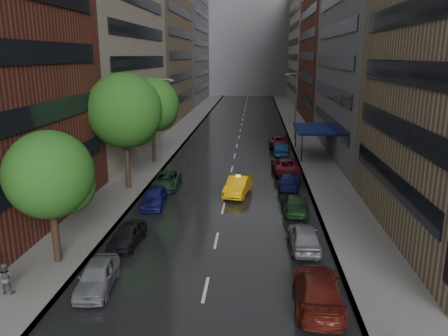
{
  "coord_description": "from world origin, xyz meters",
  "views": [
    {
      "loc": [
        2.35,
        -15.49,
        11.38
      ],
      "look_at": [
        0.0,
        16.79,
        3.0
      ],
      "focal_mm": 35.0,
      "sensor_mm": 36.0,
      "label": 1
    }
  ],
  "objects": [
    {
      "name": "building_far",
      "position": [
        0.0,
        118.0,
        16.0
      ],
      "size": [
        40.0,
        14.0,
        32.0
      ],
      "primitive_type": "cube",
      "color": "slate",
      "rests_on": "ground"
    },
    {
      "name": "parked_cars_left",
      "position": [
        -5.4,
        13.61,
        0.69
      ],
      "size": [
        2.43,
        21.99,
        1.45
      ],
      "color": "slate",
      "rests_on": "ground"
    },
    {
      "name": "buildings_left",
      "position": [
        -15.0,
        58.79,
        15.99
      ],
      "size": [
        8.0,
        108.0,
        38.0
      ],
      "color": "maroon",
      "rests_on": "ground"
    },
    {
      "name": "awning",
      "position": [
        8.98,
        35.0,
        3.13
      ],
      "size": [
        4.0,
        8.0,
        3.12
      ],
      "color": "navy",
      "rests_on": "sidewalk_right"
    },
    {
      "name": "street_lamp_right",
      "position": [
        7.72,
        45.0,
        4.89
      ],
      "size": [
        1.74,
        0.22,
        9.0
      ],
      "color": "gray",
      "rests_on": "sidewalk_right"
    },
    {
      "name": "road",
      "position": [
        0.0,
        50.0,
        0.01
      ],
      "size": [
        14.0,
        140.0,
        0.01
      ],
      "primitive_type": "cube",
      "color": "black",
      "rests_on": "ground"
    },
    {
      "name": "ped_black_umbrella",
      "position": [
        -9.58,
        2.75,
        1.4
      ],
      "size": [
        0.96,
        0.98,
        2.09
      ],
      "color": "#4A4B4F",
      "rests_on": "sidewalk_left"
    },
    {
      "name": "parked_cars_right",
      "position": [
        5.4,
        22.1,
        0.74
      ],
      "size": [
        2.79,
        42.43,
        1.57
      ],
      "color": "#5B1912",
      "rests_on": "ground"
    },
    {
      "name": "tree_far",
      "position": [
        -8.6,
        30.08,
        6.28
      ],
      "size": [
        5.75,
        5.75,
        9.17
      ],
      "color": "#382619",
      "rests_on": "ground"
    },
    {
      "name": "tree_mid",
      "position": [
        -8.6,
        20.28,
        6.88
      ],
      "size": [
        6.3,
        6.3,
        10.04
      ],
      "color": "#382619",
      "rests_on": "ground"
    },
    {
      "name": "taxi",
      "position": [
        0.97,
        19.6,
        0.77
      ],
      "size": [
        2.44,
        4.88,
        1.54
      ],
      "primitive_type": "imported",
      "rotation": [
        0.0,
        0.0,
        -0.18
      ],
      "color": "#FFB50D",
      "rests_on": "ground"
    },
    {
      "name": "sidewalk_left",
      "position": [
        -9.0,
        50.0,
        0.07
      ],
      "size": [
        4.0,
        140.0,
        0.15
      ],
      "primitive_type": "cube",
      "color": "gray",
      "rests_on": "ground"
    },
    {
      "name": "sidewalk_right",
      "position": [
        9.0,
        50.0,
        0.07
      ],
      "size": [
        4.0,
        140.0,
        0.15
      ],
      "primitive_type": "cube",
      "color": "gray",
      "rests_on": "ground"
    },
    {
      "name": "tree_near",
      "position": [
        -8.6,
        6.23,
        5.19
      ],
      "size": [
        4.76,
        4.76,
        7.58
      ],
      "color": "#382619",
      "rests_on": "ground"
    },
    {
      "name": "street_lamp_left",
      "position": [
        -7.72,
        30.0,
        4.89
      ],
      "size": [
        1.74,
        0.22,
        9.0
      ],
      "color": "gray",
      "rests_on": "sidewalk_left"
    },
    {
      "name": "buildings_right",
      "position": [
        15.0,
        56.7,
        15.03
      ],
      "size": [
        8.05,
        109.1,
        36.0
      ],
      "color": "#937A5B",
      "rests_on": "ground"
    }
  ]
}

